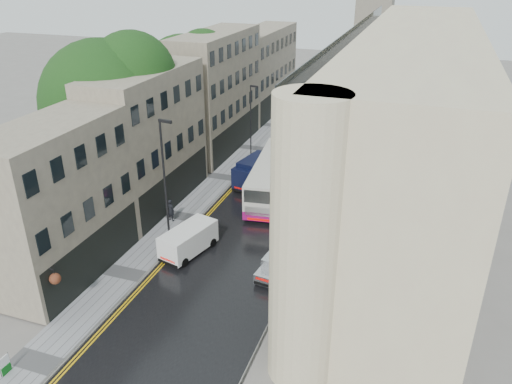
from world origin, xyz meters
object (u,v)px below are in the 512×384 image
Objects in this scene: silver_hatchback at (258,272)px; lamp_post_far at (251,121)px; tree_far at (184,93)px; white_van at (164,246)px; estate_sign at (5,365)px; cream_bus at (251,192)px; white_lorry at (318,151)px; navy_van at (237,175)px; pedestrian at (171,210)px; lamp_post_near at (165,182)px; tree_near at (106,122)px.

lamp_post_far is (-7.96, 20.90, 2.99)m from silver_hatchback.
tree_far is 2.86× the size of white_van.
lamp_post_far is at bearing 91.06° from estate_sign.
cream_bus reaches higher than estate_sign.
white_lorry is at bearing 77.58° from estate_sign.
navy_van is at bearing 123.35° from silver_hatchback.
cream_bus is 6.34× the size of pedestrian.
white_van is 12.18m from navy_van.
tree_far reaches higher than silver_hatchback.
lamp_post_near reaches higher than white_lorry.
cream_bus is at bearing -41.51° from navy_van.
lamp_post_far is at bearing 62.82° from tree_near.
tree_far is at bearing 88.68° from tree_near.
tree_near is 13.86× the size of estate_sign.
silver_hatchback is 0.71× the size of navy_van.
lamp_post_near is at bearing -82.67° from lamp_post_far.
cream_bus is at bearing -103.57° from white_lorry.
tree_near is 17.76m from silver_hatchback.
estate_sign is at bearing -122.10° from silver_hatchback.
tree_far is at bearing -177.80° from white_lorry.
lamp_post_near is (-1.58, -9.70, 3.23)m from navy_van.
white_lorry is 19.40m from silver_hatchback.
white_lorry is 20.00m from white_van.
white_lorry is 4.02× the size of pedestrian.
white_van is 20.70m from lamp_post_far.
cream_bus reaches higher than pedestrian.
lamp_post_far reaches higher than white_lorry.
navy_van is (-6.28, 12.56, 0.65)m from silver_hatchback.
estate_sign is at bearing -72.52° from tree_near.
lamp_post_near is (-3.99, -6.52, 3.04)m from cream_bus.
cream_bus is at bearing -44.23° from tree_far.
tree_near is at bearing -136.46° from navy_van.
cream_bus is 10.18m from silver_hatchback.
tree_far is 15.94m from cream_bus.
cream_bus is (11.22, 2.37, -5.36)m from tree_near.
pedestrian is at bearing 92.43° from estate_sign.
tree_near is 1.54× the size of lamp_post_near.
white_lorry is at bearing 64.14° from cream_bus.
tree_near is at bearing 161.87° from silver_hatchback.
tree_near is 2.58× the size of navy_van.
estate_sign is (-5.40, -20.86, -0.96)m from cream_bus.
tree_near is at bearing 110.85° from estate_sign.
white_lorry reaches higher than navy_van.
lamp_post_near is at bearing 130.33° from pedestrian.
silver_hatchback is (14.79, -20.01, -5.49)m from tree_far.
silver_hatchback is 0.53× the size of lamp_post_far.
white_van reaches higher than pedestrian.
navy_van is (-2.42, 3.19, -0.19)m from cream_bus.
navy_van reaches higher than estate_sign.
tree_far reaches higher than lamp_post_near.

